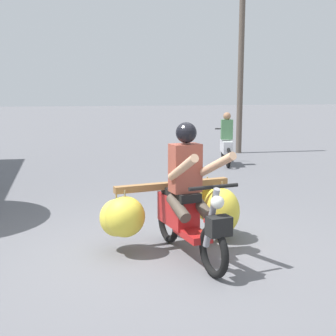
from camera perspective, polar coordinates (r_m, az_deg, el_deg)
name	(u,v)px	position (r m, az deg, el deg)	size (l,w,h in m)	color
ground_plane	(159,257)	(5.33, -1.16, -11.33)	(120.00, 120.00, 0.00)	slate
motorbike_main_loaded	(183,207)	(5.48, 1.99, -5.07)	(1.84, 1.86, 1.58)	black
motorbike_distant_ahead_left	(226,144)	(11.87, 7.51, 3.11)	(0.62, 1.59, 1.40)	black
utility_pole	(241,67)	(14.29, 9.34, 12.68)	(0.18, 0.18, 5.38)	brown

